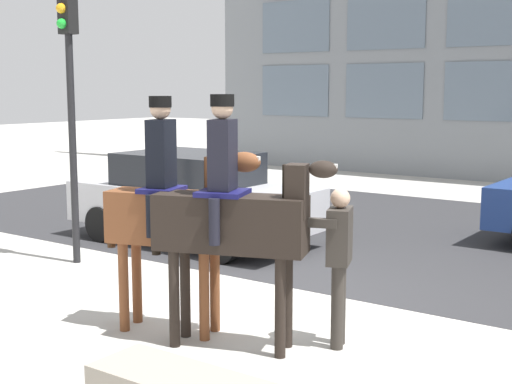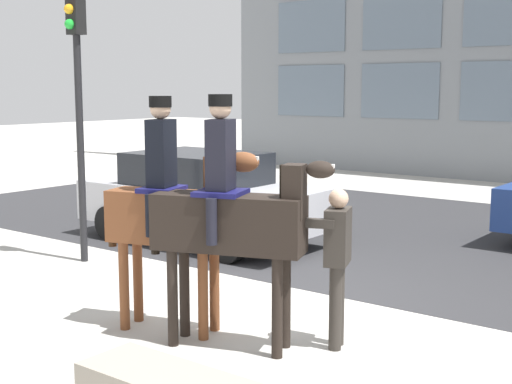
{
  "view_description": "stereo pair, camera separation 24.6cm",
  "coord_description": "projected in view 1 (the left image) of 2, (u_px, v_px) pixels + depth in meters",
  "views": [
    {
      "loc": [
        4.74,
        -7.3,
        2.66
      ],
      "look_at": [
        0.27,
        -1.01,
        1.52
      ],
      "focal_mm": 50.0,
      "sensor_mm": 36.0,
      "label": 1
    },
    {
      "loc": [
        4.94,
        -7.15,
        2.66
      ],
      "look_at": [
        0.27,
        -1.01,
        1.52
      ],
      "focal_mm": 50.0,
      "sensor_mm": 36.0,
      "label": 2
    }
  ],
  "objects": [
    {
      "name": "ground_plane",
      "position": [
        285.0,
        300.0,
        8.99
      ],
      "size": [
        80.0,
        80.0,
        0.0
      ],
      "primitive_type": "plane",
      "color": "#B2AFA8"
    },
    {
      "name": "road_surface",
      "position": [
        430.0,
        236.0,
        12.81
      ],
      "size": [
        21.88,
        8.5,
        0.01
      ],
      "color": "#2D2D30",
      "rests_on": "ground_plane"
    },
    {
      "name": "mounted_horse_lead",
      "position": [
        171.0,
        210.0,
        7.65
      ],
      "size": [
        1.74,
        0.82,
        2.57
      ],
      "rotation": [
        0.0,
        0.0,
        0.3
      ],
      "color": "brown",
      "rests_on": "ground_plane"
    },
    {
      "name": "mounted_horse_companion",
      "position": [
        233.0,
        217.0,
        7.17
      ],
      "size": [
        1.87,
        0.94,
        2.59
      ],
      "rotation": [
        0.0,
        0.0,
        0.34
      ],
      "color": "black",
      "rests_on": "ground_plane"
    },
    {
      "name": "pedestrian_bystander",
      "position": [
        338.0,
        254.0,
        7.25
      ],
      "size": [
        0.78,
        0.67,
        1.65
      ],
      "rotation": [
        0.0,
        0.0,
        -2.78
      ],
      "color": "#332D28",
      "rests_on": "ground_plane"
    },
    {
      "name": "street_car_near_lane",
      "position": [
        192.0,
        197.0,
        12.27
      ],
      "size": [
        4.29,
        2.01,
        1.55
      ],
      "color": "#B7B7BC",
      "rests_on": "ground_plane"
    },
    {
      "name": "traffic_light",
      "position": [
        69.0,
        79.0,
        10.51
      ],
      "size": [
        0.24,
        0.29,
        4.15
      ],
      "color": "black",
      "rests_on": "ground_plane"
    }
  ]
}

